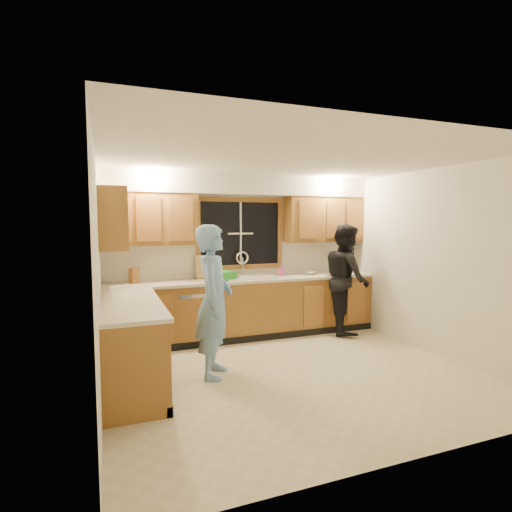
{
  "coord_description": "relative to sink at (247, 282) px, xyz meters",
  "views": [
    {
      "loc": [
        -2.03,
        -4.15,
        1.79
      ],
      "look_at": [
        -0.21,
        0.65,
        1.35
      ],
      "focal_mm": 28.0,
      "sensor_mm": 36.0,
      "label": 1
    }
  ],
  "objects": [
    {
      "name": "base_cabinets_back",
      "position": [
        0.0,
        -0.0,
        -0.42
      ],
      "size": [
        4.2,
        0.6,
        0.88
      ],
      "primitive_type": "cube",
      "color": "olive",
      "rests_on": "ground"
    },
    {
      "name": "soap_bottle",
      "position": [
        0.62,
        0.08,
        0.15
      ],
      "size": [
        0.11,
        0.11,
        0.19
      ],
      "primitive_type": "imported",
      "rotation": [
        0.0,
        0.0,
        0.32
      ],
      "color": "#E45698",
      "rests_on": "countertop_back"
    },
    {
      "name": "wall_right",
      "position": [
        2.1,
        -1.6,
        0.39
      ],
      "size": [
        0.0,
        3.8,
        3.8
      ],
      "primitive_type": "plane",
      "rotation": [
        1.57,
        0.0,
        -1.57
      ],
      "color": "white",
      "rests_on": "ground"
    },
    {
      "name": "sink",
      "position": [
        0.0,
        0.0,
        0.0
      ],
      "size": [
        0.86,
        0.52,
        0.57
      ],
      "color": "white",
      "rests_on": "countertop_back"
    },
    {
      "name": "dishwasher",
      "position": [
        -0.85,
        -0.01,
        -0.45
      ],
      "size": [
        0.6,
        0.56,
        0.82
      ],
      "primitive_type": "cube",
      "color": "white",
      "rests_on": "floor"
    },
    {
      "name": "dish_crate",
      "position": [
        -0.43,
        -0.13,
        0.13
      ],
      "size": [
        0.37,
        0.36,
        0.14
      ],
      "primitive_type": "cube",
      "rotation": [
        0.0,
        0.0,
        0.27
      ],
      "color": "green",
      "rests_on": "countertop_back"
    },
    {
      "name": "bowl",
      "position": [
        1.12,
        0.03,
        0.08
      ],
      "size": [
        0.24,
        0.24,
        0.05
      ],
      "primitive_type": "imported",
      "rotation": [
        0.0,
        0.0,
        0.22
      ],
      "color": "silver",
      "rests_on": "countertop_back"
    },
    {
      "name": "countertop_back",
      "position": [
        0.0,
        -0.02,
        0.04
      ],
      "size": [
        4.2,
        0.63,
        0.04
      ],
      "primitive_type": "cube",
      "color": "beige",
      "rests_on": "base_cabinets_back"
    },
    {
      "name": "can_right",
      "position": [
        -0.19,
        -0.15,
        0.12
      ],
      "size": [
        0.08,
        0.08,
        0.12
      ],
      "primitive_type": "cylinder",
      "rotation": [
        0.0,
        0.0,
        -0.23
      ],
      "color": "beige",
      "rests_on": "countertop_back"
    },
    {
      "name": "wall_back",
      "position": [
        0.0,
        0.3,
        0.39
      ],
      "size": [
        4.2,
        0.0,
        4.2
      ],
      "primitive_type": "plane",
      "rotation": [
        1.57,
        0.0,
        0.0
      ],
      "color": "white",
      "rests_on": "ground"
    },
    {
      "name": "upper_cabinets_return",
      "position": [
        -1.94,
        -0.48,
        0.96
      ],
      "size": [
        0.33,
        0.9,
        0.75
      ],
      "primitive_type": "cube",
      "color": "olive",
      "rests_on": "wall_left"
    },
    {
      "name": "window_frame",
      "position": [
        0.0,
        0.29,
        0.74
      ],
      "size": [
        1.44,
        0.03,
        1.14
      ],
      "color": "black",
      "rests_on": "wall_back"
    },
    {
      "name": "cutting_board",
      "position": [
        -0.62,
        0.22,
        0.23
      ],
      "size": [
        0.27,
        0.11,
        0.35
      ],
      "primitive_type": "cube",
      "rotation": [
        -0.21,
        0.0,
        0.08
      ],
      "color": "tan",
      "rests_on": "countertop_back"
    },
    {
      "name": "ceiling",
      "position": [
        0.0,
        -1.6,
        1.64
      ],
      "size": [
        4.2,
        4.2,
        0.0
      ],
      "primitive_type": "plane",
      "rotation": [
        3.14,
        0.0,
        0.0
      ],
      "color": "white"
    },
    {
      "name": "wall_left",
      "position": [
        -2.1,
        -1.6,
        0.39
      ],
      "size": [
        0.0,
        3.8,
        3.8
      ],
      "primitive_type": "plane",
      "rotation": [
        1.57,
        0.0,
        1.57
      ],
      "color": "white",
      "rests_on": "ground"
    },
    {
      "name": "stove",
      "position": [
        -1.8,
        -1.82,
        -0.41
      ],
      "size": [
        0.58,
        0.75,
        0.9
      ],
      "primitive_type": "cube",
      "color": "white",
      "rests_on": "floor"
    },
    {
      "name": "countertop_left",
      "position": [
        -1.79,
        -1.25,
        0.04
      ],
      "size": [
        0.63,
        1.9,
        0.04
      ],
      "primitive_type": "cube",
      "color": "beige",
      "rests_on": "base_cabinets_left"
    },
    {
      "name": "floor",
      "position": [
        0.0,
        -1.6,
        -0.86
      ],
      "size": [
        4.2,
        4.2,
        0.0
      ],
      "primitive_type": "plane",
      "color": "beige",
      "rests_on": "ground"
    },
    {
      "name": "woman",
      "position": [
        1.59,
        -0.32,
        0.01
      ],
      "size": [
        0.9,
        1.02,
        1.76
      ],
      "primitive_type": "imported",
      "rotation": [
        0.0,
        0.0,
        1.25
      ],
      "color": "black",
      "rests_on": "floor"
    },
    {
      "name": "knife_block",
      "position": [
        -1.65,
        0.11,
        0.16
      ],
      "size": [
        0.15,
        0.15,
        0.21
      ],
      "primitive_type": "cube",
      "rotation": [
        0.0,
        0.0,
        0.6
      ],
      "color": "#A2682C",
      "rests_on": "countertop_back"
    },
    {
      "name": "upper_cabinets_left",
      "position": [
        -1.43,
        0.13,
        0.96
      ],
      "size": [
        1.35,
        0.33,
        0.75
      ],
      "primitive_type": "cube",
      "color": "olive",
      "rests_on": "wall_back"
    },
    {
      "name": "soffit",
      "position": [
        0.0,
        0.12,
        1.49
      ],
      "size": [
        4.2,
        0.35,
        0.3
      ],
      "primitive_type": "cube",
      "color": "white",
      "rests_on": "wall_back"
    },
    {
      "name": "can_left",
      "position": [
        -0.41,
        -0.14,
        0.11
      ],
      "size": [
        0.08,
        0.08,
        0.11
      ],
      "primitive_type": "cylinder",
      "rotation": [
        0.0,
        0.0,
        -0.25
      ],
      "color": "beige",
      "rests_on": "countertop_back"
    },
    {
      "name": "man",
      "position": [
        -0.88,
        -1.35,
        0.01
      ],
      "size": [
        0.63,
        0.75,
        1.76
      ],
      "primitive_type": "imported",
      "rotation": [
        0.0,
        0.0,
        1.18
      ],
      "color": "#75A9DE",
      "rests_on": "floor"
    },
    {
      "name": "base_cabinets_left",
      "position": [
        -1.8,
        -1.25,
        -0.42
      ],
      "size": [
        0.6,
        1.9,
        0.88
      ],
      "primitive_type": "cube",
      "color": "olive",
      "rests_on": "ground"
    },
    {
      "name": "upper_cabinets_right",
      "position": [
        1.43,
        0.13,
        0.96
      ],
      "size": [
        1.35,
        0.33,
        0.75
      ],
      "primitive_type": "cube",
      "color": "olive",
      "rests_on": "wall_back"
    }
  ]
}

